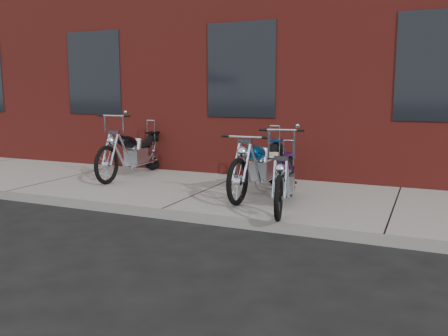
% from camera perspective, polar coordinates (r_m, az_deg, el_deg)
% --- Properties ---
extents(ground, '(120.00, 120.00, 0.00)m').
position_cam_1_polar(ground, '(6.82, -7.48, -6.11)').
color(ground, black).
rests_on(ground, ground).
extents(sidewalk, '(22.00, 3.00, 0.15)m').
position_cam_1_polar(sidewalk, '(8.08, -1.98, -3.09)').
color(sidewalk, slate).
rests_on(sidewalk, ground).
extents(building_brick, '(22.00, 10.00, 8.00)m').
position_cam_1_polar(building_brick, '(14.22, 9.97, 17.94)').
color(building_brick, maroon).
rests_on(building_brick, ground).
extents(chopper_purple, '(0.62, 2.06, 1.17)m').
position_cam_1_polar(chopper_purple, '(6.80, 7.28, -1.60)').
color(chopper_purple, black).
rests_on(chopper_purple, sidewalk).
extents(chopper_blue, '(0.59, 2.43, 1.06)m').
position_cam_1_polar(chopper_blue, '(7.68, 4.39, 0.15)').
color(chopper_blue, black).
rests_on(chopper_blue, sidewalk).
extents(chopper_third, '(0.59, 2.43, 1.23)m').
position_cam_1_polar(chopper_third, '(9.44, -10.80, 1.68)').
color(chopper_third, black).
rests_on(chopper_third, sidewalk).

